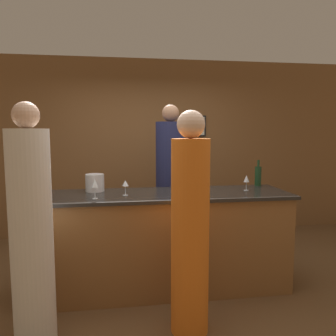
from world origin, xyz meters
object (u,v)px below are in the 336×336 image
at_px(bartender, 170,189).
at_px(guest_0, 31,234).
at_px(guest_1, 190,230).
at_px(ice_bucket, 95,183).
at_px(wine_bottle_0, 258,176).

xyz_separation_m(bartender, guest_0, (-1.31, -1.51, -0.05)).
xyz_separation_m(guest_0, guest_1, (1.23, -0.01, -0.02)).
height_order(guest_0, guest_1, guest_0).
distance_m(guest_0, guest_1, 1.23).
relative_size(guest_0, ice_bucket, 9.52).
bearing_deg(wine_bottle_0, ice_bucket, -177.44).
bearing_deg(guest_0, bartender, 49.22).
height_order(guest_1, ice_bucket, guest_1).
distance_m(guest_1, ice_bucket, 1.31).
xyz_separation_m(guest_1, ice_bucket, (-0.83, 0.99, 0.25)).
bearing_deg(bartender, wine_bottle_0, 154.95).
bearing_deg(guest_1, ice_bucket, 129.90).
height_order(bartender, guest_1, bartender).
bearing_deg(bartender, ice_bucket, 30.83).
relative_size(guest_1, wine_bottle_0, 5.97).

